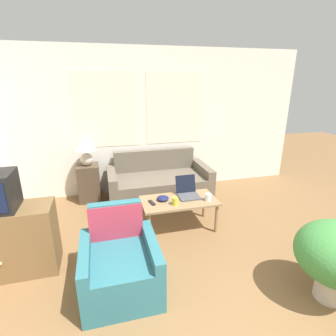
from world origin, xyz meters
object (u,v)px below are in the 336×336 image
table_lamp (86,148)px  snack_bowl (163,198)px  laptop (188,192)px  cup_navy (175,201)px  couch (158,184)px  cup_yellow (208,197)px  coffee_table (179,203)px  tv_remote (152,203)px  armchair (120,265)px

table_lamp → snack_bowl: 1.69m
laptop → cup_navy: size_ratio=3.18×
couch → cup_yellow: bearing=-71.3°
coffee_table → table_lamp: bearing=133.8°
table_lamp → tv_remote: bearing=-56.8°
table_lamp → coffee_table: 1.89m
snack_bowl → coffee_table: bearing=-11.5°
cup_navy → couch: bearing=87.5°
laptop → snack_bowl: bearing=-171.1°
cup_navy → cup_yellow: (0.48, 0.01, -0.00)m
coffee_table → laptop: size_ratio=3.18×
coffee_table → cup_navy: size_ratio=10.14×
laptop → tv_remote: size_ratio=2.12×
table_lamp → laptop: bearing=-40.3°
armchair → cup_navy: (0.81, 0.80, 0.24)m
laptop → tv_remote: 0.57m
armchair → snack_bowl: bearing=54.9°
armchair → cup_yellow: armchair is taller
coffee_table → snack_bowl: bearing=168.5°
cup_navy → tv_remote: cup_navy is taller
armchair → laptop: 1.51m
armchair → table_lamp: (-0.34, 2.23, 0.69)m
coffee_table → laptop: 0.22m
armchair → cup_navy: size_ratio=8.00×
cup_yellow → coffee_table: bearing=162.1°
table_lamp → tv_remote: size_ratio=3.01×
couch → laptop: size_ratio=5.40×
laptop → snack_bowl: (-0.38, -0.06, -0.03)m
table_lamp → tv_remote: (0.86, -1.32, -0.49)m
couch → armchair: armchair is taller
coffee_table → cup_navy: 0.19m
armchair → laptop: armchair is taller
coffee_table → tv_remote: 0.40m
coffee_table → tv_remote: bearing=-178.2°
snack_bowl → laptop: bearing=8.9°
table_lamp → tv_remote: table_lamp is taller
table_lamp → cup_navy: table_lamp is taller
couch → cup_yellow: size_ratio=18.23×
table_lamp → coffee_table: table_lamp is taller
laptop → cup_yellow: laptop is taller
snack_bowl → table_lamp: bearing=129.2°
cup_navy → laptop: bearing=42.5°
laptop → snack_bowl: size_ratio=1.99×
couch → snack_bowl: (-0.18, -1.08, 0.23)m
cup_navy → armchair: bearing=-135.4°
couch → laptop: couch is taller
table_lamp → cup_navy: 1.89m
cup_yellow → couch: bearing=108.7°
table_lamp → cup_yellow: bearing=-41.1°
laptop → tv_remote: laptop is taller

